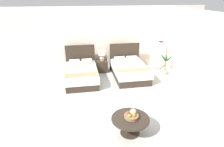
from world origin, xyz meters
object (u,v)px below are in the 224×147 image
at_px(bed_near_corner, 129,70).
at_px(nightstand, 102,66).
at_px(table_lamp, 102,55).
at_px(floor_lamp_corner, 160,55).
at_px(fruit_bowl, 132,115).
at_px(bed_near_window, 82,73).
at_px(potted_palm, 165,67).
at_px(coffee_table, 130,122).

xyz_separation_m(bed_near_corner, nightstand, (-1.09, 0.78, -0.05)).
xyz_separation_m(nightstand, table_lamp, (0.00, 0.02, 0.54)).
xyz_separation_m(table_lamp, floor_lamp_corner, (2.74, -0.05, -0.14)).
bearing_deg(nightstand, bed_near_corner, -35.50).
bearing_deg(fruit_bowl, bed_near_window, 108.72).
bearing_deg(potted_palm, coffee_table, -125.21).
height_order(bed_near_window, potted_palm, bed_near_window).
xyz_separation_m(nightstand, coffee_table, (0.21, -4.35, 0.09)).
relative_size(nightstand, floor_lamp_corner, 0.40).
bearing_deg(bed_near_window, table_lamp, 39.56).
height_order(nightstand, floor_lamp_corner, floor_lamp_corner).
relative_size(nightstand, potted_palm, 0.56).
bearing_deg(fruit_bowl, floor_lamp_corner, 59.82).
height_order(coffee_table, fruit_bowl, fruit_bowl).
relative_size(table_lamp, floor_lamp_corner, 0.33).
distance_m(table_lamp, fruit_bowl, 4.35).
xyz_separation_m(bed_near_corner, coffee_table, (-0.87, -3.57, 0.03)).
bearing_deg(table_lamp, potted_palm, -16.09).
distance_m(coffee_table, potted_palm, 4.38).
distance_m(nightstand, floor_lamp_corner, 2.77).
bearing_deg(potted_palm, fruit_bowl, -125.04).
xyz_separation_m(fruit_bowl, potted_palm, (2.49, 3.55, -0.19)).
relative_size(bed_near_corner, nightstand, 3.85).
height_order(table_lamp, potted_palm, table_lamp).
distance_m(table_lamp, floor_lamp_corner, 2.74).
relative_size(bed_near_corner, fruit_bowl, 5.49).
relative_size(table_lamp, potted_palm, 0.47).
height_order(bed_near_corner, coffee_table, bed_near_corner).
xyz_separation_m(coffee_table, potted_palm, (2.52, 3.58, -0.01)).
height_order(coffee_table, floor_lamp_corner, floor_lamp_corner).
relative_size(table_lamp, coffee_table, 0.46).
distance_m(bed_near_corner, coffee_table, 3.68).
bearing_deg(coffee_table, table_lamp, 92.79).
distance_m(bed_near_corner, nightstand, 1.34).
bearing_deg(bed_near_window, fruit_bowl, -71.28).
relative_size(bed_near_window, nightstand, 4.08).
relative_size(nightstand, fruit_bowl, 1.43).
bearing_deg(fruit_bowl, bed_near_corner, 76.66).
distance_m(nightstand, coffee_table, 4.35).
height_order(bed_near_window, coffee_table, bed_near_window).
height_order(table_lamp, fruit_bowl, table_lamp).
bearing_deg(coffee_table, nightstand, 92.80).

